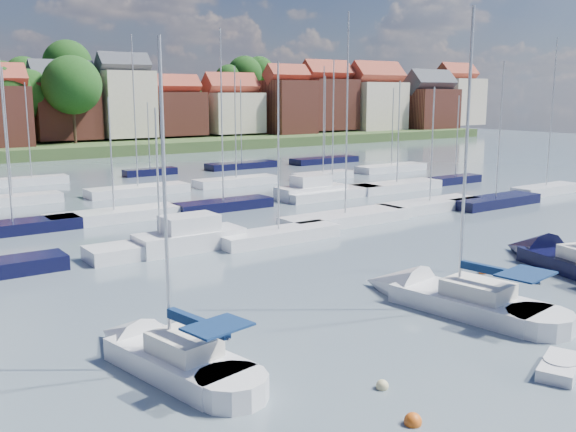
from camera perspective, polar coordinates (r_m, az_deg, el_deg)
ground at (r=61.83m, az=-12.54°, el=1.38°), size 260.00×260.00×0.00m
sailboat_left at (r=24.50m, az=-11.04°, el=-12.15°), size 4.20×9.58×12.72m
sailboat_centre at (r=31.36m, az=13.75°, el=-7.12°), size 4.46×11.11×14.72m
sailboat_navy at (r=40.26m, az=23.36°, el=-3.73°), size 5.72×11.77×15.77m
tender at (r=25.54m, az=23.04°, el=-12.23°), size 2.85×2.11×0.56m
buoy_b at (r=20.74m, az=11.03°, el=-17.72°), size 0.55×0.55×0.55m
buoy_c at (r=22.75m, az=8.37°, el=-14.94°), size 0.43×0.43×0.43m
buoy_e at (r=37.46m, az=16.91°, el=-4.91°), size 0.45×0.45×0.45m
marina_field at (r=58.16m, az=-8.98°, el=1.35°), size 79.62×41.41×15.93m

